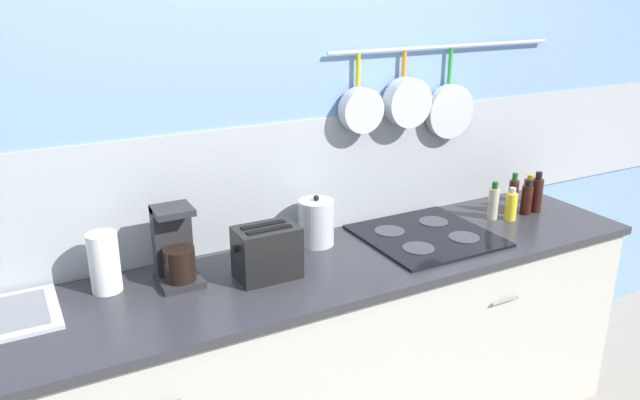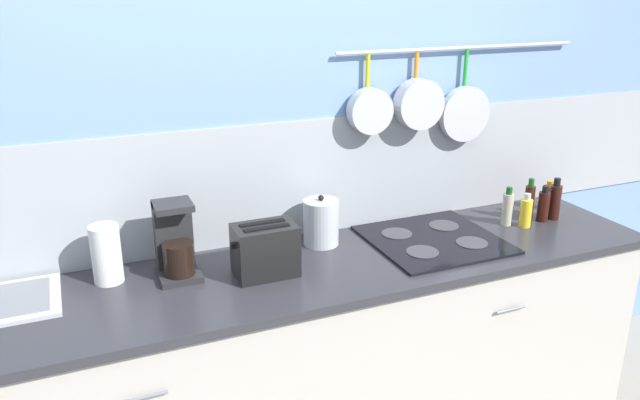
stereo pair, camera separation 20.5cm
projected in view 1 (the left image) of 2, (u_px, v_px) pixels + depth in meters
The scene contains 14 objects.
wall_back at pixel (278, 154), 2.62m from camera, with size 7.20×0.16×2.60m.
cabinet_base at pixel (317, 368), 2.60m from camera, with size 2.87×0.61×0.87m.
countertop at pixel (317, 270), 2.45m from camera, with size 2.91×0.63×0.03m.
paper_towel_roll at pixel (104, 262), 2.22m from camera, with size 0.11×0.11×0.22m.
coffee_maker at pixel (176, 251), 2.29m from camera, with size 0.15×0.17×0.29m.
toaster at pixel (267, 252), 2.32m from camera, with size 0.25×0.15×0.20m.
kettle at pixel (316, 222), 2.62m from camera, with size 0.15×0.15×0.22m.
cooktop at pixel (426, 235), 2.72m from camera, with size 0.54×0.53×0.01m.
bottle_hot_sauce at pixel (493, 203), 2.90m from camera, with size 0.05×0.05×0.18m.
bottle_cooking_wine at pixel (511, 206), 2.89m from camera, with size 0.05×0.05×0.16m.
bottle_dish_soap at pixel (513, 196), 2.96m from camera, with size 0.05×0.05×0.20m.
bottle_sesame_oil at pixel (527, 199), 2.97m from camera, with size 0.05×0.05×0.17m.
bottle_vinegar at pixel (537, 194), 2.99m from camera, with size 0.05×0.05×0.20m.
bottle_olive_oil at pixel (529, 190), 3.12m from camera, with size 0.06×0.06×0.14m.
Camera 1 is at (-1.04, -1.96, 1.97)m, focal length 35.00 mm.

